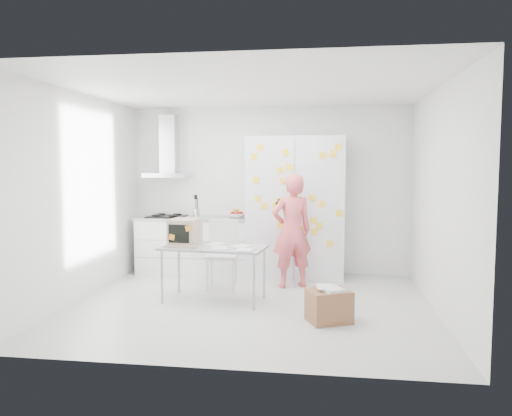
# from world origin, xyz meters

# --- Properties ---
(floor) EXTENTS (4.50, 4.00, 0.02)m
(floor) POSITION_xyz_m (0.00, 0.00, -0.01)
(floor) COLOR silver
(floor) RESTS_ON ground
(walls) EXTENTS (4.52, 4.01, 2.70)m
(walls) POSITION_xyz_m (0.00, 0.72, 1.35)
(walls) COLOR white
(walls) RESTS_ON ground
(ceiling) EXTENTS (4.50, 4.00, 0.02)m
(ceiling) POSITION_xyz_m (0.00, 0.00, 2.70)
(ceiling) COLOR white
(ceiling) RESTS_ON walls
(counter_run) EXTENTS (1.84, 0.63, 1.28)m
(counter_run) POSITION_xyz_m (-1.20, 1.70, 0.47)
(counter_run) COLOR white
(counter_run) RESTS_ON ground
(range_hood) EXTENTS (0.70, 0.48, 1.01)m
(range_hood) POSITION_xyz_m (-1.65, 1.84, 1.96)
(range_hood) COLOR silver
(range_hood) RESTS_ON walls
(tall_cabinet) EXTENTS (1.50, 0.68, 2.20)m
(tall_cabinet) POSITION_xyz_m (0.45, 1.67, 1.10)
(tall_cabinet) COLOR silver
(tall_cabinet) RESTS_ON ground
(person) EXTENTS (0.71, 0.60, 1.64)m
(person) POSITION_xyz_m (0.44, 1.02, 0.82)
(person) COLOR #E95A61
(person) RESTS_ON ground
(desk) EXTENTS (1.39, 0.80, 1.06)m
(desk) POSITION_xyz_m (-0.77, 0.19, 0.80)
(desk) COLOR #8E9598
(desk) RESTS_ON ground
(chair) EXTENTS (0.47, 0.47, 0.98)m
(chair) POSITION_xyz_m (-0.55, 0.85, 0.55)
(chair) COLOR silver
(chair) RESTS_ON ground
(cardboard_box) EXTENTS (0.56, 0.52, 0.40)m
(cardboard_box) POSITION_xyz_m (0.97, -0.54, 0.19)
(cardboard_box) COLOR brown
(cardboard_box) RESTS_ON ground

